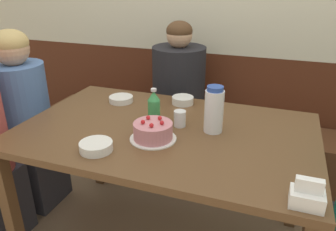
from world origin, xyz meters
The scene contains 13 objects.
back_wall centered at (0.00, 1.05, 1.25)m, with size 4.80×0.04×2.50m.
bench_seat centered at (0.00, 0.83, 0.21)m, with size 2.60×0.38×0.42m.
dining_table centered at (0.00, 0.00, 0.66)m, with size 1.46×0.92×0.74m.
birthday_cake centered at (-0.02, -0.13, 0.79)m, with size 0.22×0.22×0.10m.
water_pitcher centered at (0.23, 0.05, 0.86)m, with size 0.09×0.09×0.23m.
soju_bottle centered at (-0.08, 0.05, 0.83)m, with size 0.06×0.06×0.18m.
napkin_holder centered at (0.64, -0.40, 0.78)m, with size 0.11×0.08×0.11m.
bowl_soup_white centered at (-0.38, 0.26, 0.76)m, with size 0.14×0.14×0.03m.
bowl_rice_small centered at (-0.21, -0.31, 0.76)m, with size 0.14×0.14×0.04m.
bowl_side_dish centered at (-0.02, 0.36, 0.77)m, with size 0.13×0.13×0.04m.
glass_water_tall centered at (0.05, 0.05, 0.79)m, with size 0.06×0.06×0.08m.
person_grey_tee centered at (-0.17, 0.72, 0.57)m, with size 0.37×0.37×1.17m.
person_dark_striped centered at (-0.99, 0.09, 0.56)m, with size 0.34×0.33×1.17m.
Camera 1 is at (0.51, -1.38, 1.45)m, focal length 35.00 mm.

